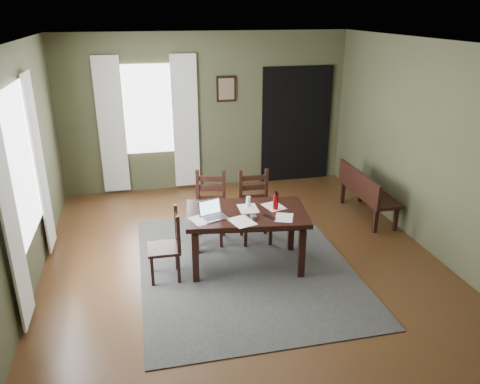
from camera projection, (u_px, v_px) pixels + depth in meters
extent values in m
cube|color=#492C16|center=(245.00, 267.00, 5.92)|extent=(5.00, 6.00, 0.01)
cube|color=#474A30|center=(207.00, 112.00, 8.15)|extent=(5.00, 0.02, 2.70)
cube|color=#474A30|center=(363.00, 325.00, 2.70)|extent=(5.00, 0.02, 2.70)
cube|color=#474A30|center=(15.00, 181.00, 4.92)|extent=(0.02, 6.00, 2.70)
cube|color=#474A30|center=(437.00, 152.00, 5.93)|extent=(0.02, 6.00, 2.70)
cube|color=white|center=(246.00, 44.00, 4.93)|extent=(5.00, 6.00, 0.02)
cube|color=#383838|center=(245.00, 266.00, 5.92)|extent=(2.60, 3.20, 0.01)
cube|color=black|center=(246.00, 214.00, 5.70)|extent=(1.56, 1.06, 0.06)
cube|color=black|center=(246.00, 218.00, 5.72)|extent=(1.39, 0.89, 0.05)
cube|color=black|center=(196.00, 258.00, 5.48)|extent=(0.09, 0.09, 0.62)
cube|color=black|center=(196.00, 232.00, 6.11)|extent=(0.09, 0.09, 0.62)
cube|color=black|center=(302.00, 253.00, 5.58)|extent=(0.09, 0.09, 0.62)
cube|color=black|center=(291.00, 228.00, 6.21)|extent=(0.09, 0.09, 0.62)
cube|color=black|center=(164.00, 249.00, 5.53)|extent=(0.38, 0.38, 0.04)
cube|color=black|center=(152.00, 259.00, 5.71)|extent=(0.04, 0.04, 0.37)
cube|color=black|center=(177.00, 256.00, 5.77)|extent=(0.04, 0.04, 0.37)
cube|color=black|center=(152.00, 271.00, 5.44)|extent=(0.04, 0.04, 0.37)
cube|color=black|center=(179.00, 269.00, 5.49)|extent=(0.04, 0.04, 0.37)
cube|color=black|center=(176.00, 223.00, 5.62)|extent=(0.04, 0.04, 0.47)
cube|color=black|center=(179.00, 235.00, 5.32)|extent=(0.04, 0.04, 0.47)
cube|color=black|center=(178.00, 238.00, 5.52)|extent=(0.03, 0.28, 0.06)
cube|color=black|center=(177.00, 229.00, 5.47)|extent=(0.03, 0.28, 0.06)
cube|color=black|center=(177.00, 219.00, 5.43)|extent=(0.03, 0.28, 0.06)
cube|color=black|center=(210.00, 212.00, 6.39)|extent=(0.53, 0.53, 0.04)
cube|color=black|center=(196.00, 232.00, 6.32)|extent=(0.05, 0.05, 0.42)
cube|color=black|center=(199.00, 222.00, 6.65)|extent=(0.05, 0.05, 0.42)
cube|color=black|center=(221.00, 233.00, 6.31)|extent=(0.05, 0.05, 0.42)
cube|color=black|center=(224.00, 222.00, 6.63)|extent=(0.05, 0.05, 0.42)
cube|color=black|center=(198.00, 188.00, 6.48)|extent=(0.06, 0.06, 0.53)
cube|color=black|center=(224.00, 189.00, 6.46)|extent=(0.06, 0.06, 0.53)
cube|color=black|center=(211.00, 198.00, 6.52)|extent=(0.31, 0.11, 0.07)
cube|color=black|center=(211.00, 188.00, 6.47)|extent=(0.31, 0.11, 0.07)
cube|color=black|center=(211.00, 179.00, 6.42)|extent=(0.31, 0.11, 0.07)
cube|color=black|center=(256.00, 211.00, 6.42)|extent=(0.45, 0.45, 0.04)
cube|color=black|center=(246.00, 233.00, 6.32)|extent=(0.04, 0.04, 0.42)
cube|color=black|center=(241.00, 222.00, 6.64)|extent=(0.04, 0.04, 0.42)
cube|color=black|center=(271.00, 231.00, 6.37)|extent=(0.04, 0.04, 0.42)
cube|color=black|center=(265.00, 220.00, 6.69)|extent=(0.04, 0.04, 0.42)
cube|color=black|center=(241.00, 188.00, 6.47)|extent=(0.05, 0.05, 0.53)
cube|color=black|center=(266.00, 187.00, 6.52)|extent=(0.05, 0.05, 0.53)
cube|color=black|center=(253.00, 197.00, 6.55)|extent=(0.32, 0.04, 0.07)
cube|color=black|center=(254.00, 188.00, 6.50)|extent=(0.32, 0.04, 0.07)
cube|color=black|center=(254.00, 178.00, 6.44)|extent=(0.32, 0.04, 0.07)
cube|color=black|center=(369.00, 192.00, 7.22)|extent=(0.43, 1.32, 0.06)
cube|color=black|center=(396.00, 219.00, 6.82)|extent=(0.06, 0.06, 0.37)
cube|color=black|center=(375.00, 221.00, 6.75)|extent=(0.06, 0.06, 0.37)
cube|color=black|center=(361.00, 191.00, 7.85)|extent=(0.06, 0.06, 0.37)
cube|color=black|center=(343.00, 193.00, 7.78)|extent=(0.06, 0.06, 0.37)
cube|color=black|center=(359.00, 182.00, 7.11)|extent=(0.05, 1.32, 0.32)
cube|color=#B7B7BC|center=(214.00, 218.00, 5.51)|extent=(0.34, 0.29, 0.01)
cube|color=#B7B7BC|center=(210.00, 207.00, 5.55)|extent=(0.30, 0.14, 0.19)
cube|color=silver|center=(210.00, 207.00, 5.55)|extent=(0.26, 0.12, 0.16)
cube|color=#3F3F42|center=(214.00, 217.00, 5.50)|extent=(0.27, 0.19, 0.00)
cube|color=#3F3F42|center=(254.00, 217.00, 5.51)|extent=(0.06, 0.10, 0.03)
cube|color=black|center=(269.00, 217.00, 5.52)|extent=(0.13, 0.17, 0.02)
cylinder|color=silver|center=(248.00, 202.00, 5.81)|extent=(0.06, 0.06, 0.13)
cylinder|color=#980B0D|center=(276.00, 202.00, 5.72)|extent=(0.09, 0.09, 0.20)
cylinder|color=black|center=(276.00, 193.00, 5.68)|extent=(0.05, 0.05, 0.03)
cube|color=white|center=(201.00, 220.00, 5.46)|extent=(0.30, 0.34, 0.00)
cube|color=white|center=(284.00, 217.00, 5.53)|extent=(0.29, 0.32, 0.00)
cube|color=white|center=(248.00, 208.00, 5.77)|extent=(0.23, 0.30, 0.00)
cube|color=white|center=(274.00, 206.00, 5.84)|extent=(0.29, 0.34, 0.00)
cube|color=white|center=(242.00, 222.00, 5.42)|extent=(0.32, 0.37, 0.00)
cube|color=white|center=(20.00, 166.00, 5.07)|extent=(0.01, 1.30, 1.70)
cube|color=white|center=(148.00, 110.00, 7.88)|extent=(1.00, 0.01, 1.50)
cube|color=silver|center=(10.00, 218.00, 4.43)|extent=(0.03, 0.48, 2.30)
cube|color=silver|center=(40.00, 165.00, 5.91)|extent=(0.03, 0.48, 2.30)
cube|color=silver|center=(112.00, 126.00, 7.82)|extent=(0.44, 0.03, 2.30)
cube|color=silver|center=(186.00, 123.00, 8.07)|extent=(0.44, 0.03, 2.30)
cube|color=black|center=(226.00, 89.00, 8.04)|extent=(0.34, 0.03, 0.44)
cube|color=brown|center=(226.00, 89.00, 8.03)|extent=(0.27, 0.01, 0.36)
cube|color=black|center=(296.00, 125.00, 8.56)|extent=(1.30, 0.03, 2.10)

